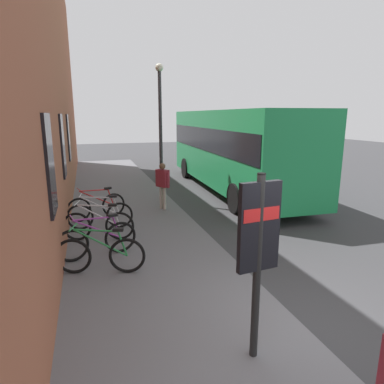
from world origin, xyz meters
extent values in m
plane|color=#38383A|center=(6.00, -1.00, 0.00)|extent=(60.00, 60.00, 0.00)
cube|color=slate|center=(8.00, 1.75, 0.06)|extent=(24.00, 3.50, 0.12)
cube|color=#9E563D|center=(9.00, 3.80, 4.78)|extent=(22.00, 0.60, 9.56)
cube|color=black|center=(2.00, 3.48, 2.40)|extent=(0.90, 0.06, 1.60)
cube|color=black|center=(5.50, 3.48, 2.40)|extent=(0.90, 0.06, 1.60)
cube|color=black|center=(9.00, 3.48, 2.40)|extent=(0.90, 0.06, 1.60)
torus|color=black|center=(2.80, 3.30, 0.48)|extent=(0.25, 0.71, 0.72)
torus|color=black|center=(2.51, 2.29, 0.48)|extent=(0.25, 0.71, 0.72)
cylinder|color=#267F3F|center=(2.65, 2.77, 0.76)|extent=(0.31, 0.99, 0.58)
cylinder|color=#267F3F|center=(2.67, 2.84, 1.00)|extent=(0.27, 0.83, 0.09)
cylinder|color=#267F3F|center=(2.53, 2.36, 0.73)|extent=(0.08, 0.19, 0.51)
cube|color=black|center=(2.56, 2.43, 1.02)|extent=(0.15, 0.22, 0.06)
cylinder|color=#267F3F|center=(2.79, 3.25, 1.08)|extent=(0.47, 0.15, 0.02)
torus|color=black|center=(3.38, 3.34, 0.48)|extent=(0.20, 0.72, 0.72)
torus|color=black|center=(3.59, 2.31, 0.48)|extent=(0.20, 0.72, 0.72)
cylinder|color=#8C338C|center=(3.49, 2.80, 0.76)|extent=(0.24, 1.00, 0.58)
cylinder|color=#8C338C|center=(3.48, 2.87, 1.00)|extent=(0.21, 0.84, 0.09)
cylinder|color=#8C338C|center=(3.58, 2.38, 0.73)|extent=(0.07, 0.19, 0.51)
cube|color=black|center=(3.56, 2.45, 1.02)|extent=(0.14, 0.22, 0.06)
cylinder|color=#8C338C|center=(3.39, 3.29, 1.08)|extent=(0.48, 0.12, 0.02)
torus|color=black|center=(4.67, 3.26, 0.48)|extent=(0.24, 0.71, 0.72)
torus|color=black|center=(4.41, 2.24, 0.48)|extent=(0.24, 0.71, 0.72)
cylinder|color=silver|center=(4.53, 2.73, 0.76)|extent=(0.29, 0.99, 0.58)
cylinder|color=silver|center=(4.55, 2.80, 1.00)|extent=(0.25, 0.83, 0.09)
cylinder|color=silver|center=(4.43, 2.32, 0.73)|extent=(0.08, 0.19, 0.51)
cube|color=black|center=(4.45, 2.39, 1.02)|extent=(0.15, 0.22, 0.06)
cylinder|color=silver|center=(4.66, 3.21, 1.08)|extent=(0.47, 0.14, 0.02)
torus|color=black|center=(5.48, 3.19, 0.48)|extent=(0.15, 0.72, 0.72)
torus|color=black|center=(5.35, 2.15, 0.48)|extent=(0.15, 0.72, 0.72)
cylinder|color=silver|center=(5.41, 2.65, 0.76)|extent=(0.16, 1.01, 0.58)
cylinder|color=silver|center=(5.42, 2.72, 1.00)|extent=(0.14, 0.85, 0.09)
cylinder|color=silver|center=(5.36, 2.22, 0.73)|extent=(0.06, 0.19, 0.51)
cube|color=black|center=(5.37, 2.30, 1.02)|extent=(0.12, 0.21, 0.06)
cylinder|color=silver|center=(5.47, 3.14, 1.08)|extent=(0.48, 0.08, 0.02)
torus|color=black|center=(6.22, 3.23, 0.48)|extent=(0.25, 0.71, 0.72)
torus|color=black|center=(6.51, 2.22, 0.48)|extent=(0.25, 0.71, 0.72)
cylinder|color=#B21E1E|center=(6.37, 2.70, 0.76)|extent=(0.31, 0.99, 0.58)
cylinder|color=#B21E1E|center=(6.35, 2.78, 1.00)|extent=(0.27, 0.83, 0.09)
cylinder|color=#B21E1E|center=(6.49, 2.30, 0.73)|extent=(0.08, 0.19, 0.51)
cube|color=black|center=(6.47, 2.37, 1.02)|extent=(0.15, 0.22, 0.06)
cylinder|color=#B21E1E|center=(6.24, 3.19, 1.08)|extent=(0.47, 0.15, 0.02)
cylinder|color=black|center=(-0.34, 1.01, 1.32)|extent=(0.10, 0.10, 2.40)
cube|color=black|center=(-0.34, 1.01, 1.87)|extent=(0.14, 0.56, 1.10)
cube|color=red|center=(-0.34, 1.01, 2.03)|extent=(0.14, 0.50, 0.16)
cube|color=#1E8C4C|center=(9.36, -3.00, 1.85)|extent=(10.59, 2.93, 3.00)
cube|color=black|center=(9.36, -3.00, 2.21)|extent=(10.39, 2.96, 0.90)
cylinder|color=black|center=(5.96, -4.06, 0.50)|extent=(1.01, 0.29, 1.00)
cylinder|color=black|center=(6.06, -1.66, 0.50)|extent=(1.01, 0.29, 1.00)
cylinder|color=black|center=(12.67, -4.34, 0.50)|extent=(1.01, 0.29, 1.00)
cylinder|color=black|center=(12.77, -1.94, 0.50)|extent=(1.01, 0.29, 1.00)
cylinder|color=#B2A599|center=(6.80, 0.55, 0.50)|extent=(0.11, 0.11, 0.75)
cylinder|color=#B2A599|center=(6.93, 0.63, 0.50)|extent=(0.11, 0.11, 0.75)
cube|color=maroon|center=(6.86, 0.59, 1.15)|extent=(0.49, 0.41, 0.56)
sphere|color=brown|center=(6.86, 0.59, 1.55)|extent=(0.20, 0.20, 0.20)
cylinder|color=maroon|center=(6.65, 0.46, 1.12)|extent=(0.09, 0.09, 0.50)
cylinder|color=maroon|center=(7.08, 0.72, 1.12)|extent=(0.09, 0.09, 0.50)
cylinder|color=#333338|center=(8.37, 0.30, 2.39)|extent=(0.12, 0.12, 4.54)
sphere|color=silver|center=(8.37, 0.30, 4.78)|extent=(0.28, 0.28, 0.28)
camera|label=1|loc=(-3.71, 2.91, 3.17)|focal=31.41mm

